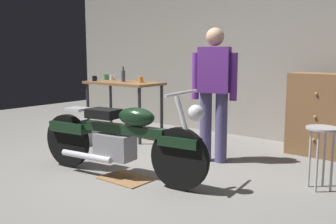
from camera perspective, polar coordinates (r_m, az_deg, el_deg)
ground_plane at (r=4.37m, az=-5.40°, el=-9.60°), size 12.00×12.00×0.00m
back_wall at (r=6.46m, az=12.18°, el=10.11°), size 8.00×0.12×3.10m
workbench at (r=6.37m, az=-6.53°, el=3.41°), size 1.30×0.64×0.90m
motorcycle at (r=4.29m, az=-7.17°, el=-3.75°), size 2.18×0.66×1.00m
person_standing at (r=4.86m, az=6.76°, el=3.39°), size 0.54×0.33×1.67m
shop_stool at (r=4.17m, az=21.62°, el=-3.99°), size 0.32×0.32×0.64m
wooden_dresser at (r=5.57m, az=21.47°, el=-0.36°), size 0.80×0.47×1.10m
drip_tray at (r=4.35m, az=-6.14°, el=-9.65°), size 0.56×0.40×0.01m
storage_bin at (r=6.08m, az=-12.46°, el=-2.89°), size 0.44×0.32×0.34m
mug_green_speckled at (r=6.86m, az=-9.01°, el=5.08°), size 0.12×0.09×0.10m
mug_black_matte at (r=6.60m, az=-10.71°, el=4.86°), size 0.11×0.08×0.09m
mug_orange_travel at (r=6.19m, az=-3.97°, el=4.77°), size 0.11×0.08×0.09m
mug_white_ceramic at (r=6.77m, az=-8.16°, el=5.02°), size 0.12×0.08×0.09m
bottle at (r=6.39m, az=-6.56°, el=5.31°), size 0.06×0.06×0.24m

